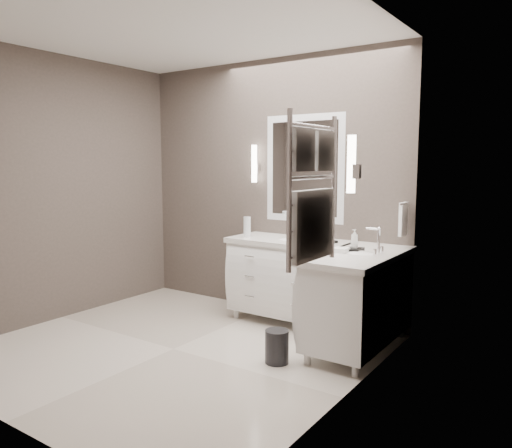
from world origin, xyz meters
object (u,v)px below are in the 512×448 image
Objects in this scene: towel_ladder at (312,199)px; vanity_back at (290,275)px; vanity_right at (359,295)px; waste_bin at (277,347)px.

vanity_back is at bearing 124.10° from towel_ladder.
vanity_right is 1.38× the size of towel_ladder.
towel_ladder is at bearing -55.90° from vanity_back.
towel_ladder is 1.56m from waste_bin.
towel_ladder reaches higher than waste_bin.
waste_bin is at bearing -65.09° from vanity_back.
vanity_right is at bearing 56.58° from waste_bin.
vanity_back and vanity_right have the same top height.
vanity_right is 1.60m from towel_ladder.
towel_ladder reaches higher than vanity_right.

